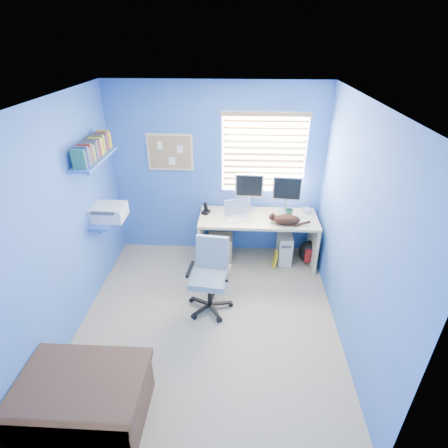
# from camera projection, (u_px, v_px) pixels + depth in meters

# --- Properties ---
(floor) EXTENTS (3.00, 3.20, 0.00)m
(floor) POSITION_uv_depth(u_px,v_px,m) (209.00, 319.00, 4.19)
(floor) COLOR tan
(floor) RESTS_ON ground
(ceiling) EXTENTS (3.00, 3.20, 0.00)m
(ceiling) POSITION_uv_depth(u_px,v_px,m) (202.00, 102.00, 2.97)
(ceiling) COLOR white
(ceiling) RESTS_ON wall_back
(wall_back) EXTENTS (3.00, 0.01, 2.50)m
(wall_back) POSITION_uv_depth(u_px,v_px,m) (217.00, 173.00, 4.98)
(wall_back) COLOR #3270C0
(wall_back) RESTS_ON ground
(wall_front) EXTENTS (3.00, 0.01, 2.50)m
(wall_front) POSITION_uv_depth(u_px,v_px,m) (181.00, 356.00, 2.18)
(wall_front) COLOR #3270C0
(wall_front) RESTS_ON ground
(wall_left) EXTENTS (0.01, 3.20, 2.50)m
(wall_left) POSITION_uv_depth(u_px,v_px,m) (63.00, 225.00, 3.65)
(wall_left) COLOR #3270C0
(wall_left) RESTS_ON ground
(wall_right) EXTENTS (0.01, 3.20, 2.50)m
(wall_right) POSITION_uv_depth(u_px,v_px,m) (354.00, 233.00, 3.51)
(wall_right) COLOR #3270C0
(wall_right) RESTS_ON ground
(desk) EXTENTS (1.65, 0.65, 0.74)m
(desk) POSITION_uv_depth(u_px,v_px,m) (257.00, 239.00, 5.08)
(desk) COLOR #CAB88C
(desk) RESTS_ON floor
(laptop) EXTENTS (0.39, 0.35, 0.22)m
(laptop) POSITION_uv_depth(u_px,v_px,m) (238.00, 211.00, 4.81)
(laptop) COLOR silver
(laptop) RESTS_ON desk
(monitor_left) EXTENTS (0.41, 0.14, 0.54)m
(monitor_left) POSITION_uv_depth(u_px,v_px,m) (249.00, 192.00, 5.00)
(monitor_left) COLOR silver
(monitor_left) RESTS_ON desk
(monitor_right) EXTENTS (0.41, 0.16, 0.54)m
(monitor_right) POSITION_uv_depth(u_px,v_px,m) (286.00, 195.00, 4.91)
(monitor_right) COLOR silver
(monitor_right) RESTS_ON desk
(phone) EXTENTS (0.13, 0.14, 0.17)m
(phone) POSITION_uv_depth(u_px,v_px,m) (206.00, 208.00, 4.95)
(phone) COLOR black
(phone) RESTS_ON desk
(mug) EXTENTS (0.10, 0.09, 0.10)m
(mug) POSITION_uv_depth(u_px,v_px,m) (289.00, 213.00, 4.90)
(mug) COLOR #22614A
(mug) RESTS_ON desk
(cd_spindle) EXTENTS (0.13, 0.13, 0.07)m
(cd_spindle) POSITION_uv_depth(u_px,v_px,m) (307.00, 211.00, 4.99)
(cd_spindle) COLOR silver
(cd_spindle) RESTS_ON desk
(cat) EXTENTS (0.40, 0.27, 0.13)m
(cat) POSITION_uv_depth(u_px,v_px,m) (287.00, 220.00, 4.69)
(cat) COLOR black
(cat) RESTS_ON desk
(tower_pc) EXTENTS (0.20, 0.44, 0.45)m
(tower_pc) POSITION_uv_depth(u_px,v_px,m) (284.00, 246.00, 5.18)
(tower_pc) COLOR beige
(tower_pc) RESTS_ON floor
(drawer_boxes) EXTENTS (0.35, 0.28, 0.41)m
(drawer_boxes) POSITION_uv_depth(u_px,v_px,m) (220.00, 248.00, 5.19)
(drawer_boxes) COLOR tan
(drawer_boxes) RESTS_ON floor
(yellow_book) EXTENTS (0.03, 0.17, 0.24)m
(yellow_book) POSITION_uv_depth(u_px,v_px,m) (275.00, 260.00, 5.07)
(yellow_book) COLOR yellow
(yellow_book) RESTS_ON floor
(backpack) EXTENTS (0.37, 0.33, 0.36)m
(backpack) POSITION_uv_depth(u_px,v_px,m) (309.00, 252.00, 5.13)
(backpack) COLOR black
(backpack) RESTS_ON floor
(bed_corner) EXTENTS (1.02, 0.72, 0.49)m
(bed_corner) POSITION_uv_depth(u_px,v_px,m) (84.00, 400.00, 3.01)
(bed_corner) COLOR #4B3422
(bed_corner) RESTS_ON floor
(office_chair) EXTENTS (0.58, 0.58, 0.91)m
(office_chair) POSITION_uv_depth(u_px,v_px,m) (210.00, 284.00, 4.23)
(office_chair) COLOR black
(office_chair) RESTS_ON floor
(window_blinds) EXTENTS (1.15, 0.05, 1.10)m
(window_blinds) POSITION_uv_depth(u_px,v_px,m) (264.00, 154.00, 4.77)
(window_blinds) COLOR white
(window_blinds) RESTS_ON ground
(corkboard) EXTENTS (0.64, 0.02, 0.52)m
(corkboard) POSITION_uv_depth(u_px,v_px,m) (170.00, 152.00, 4.84)
(corkboard) COLOR #CAB88C
(corkboard) RESTS_ON ground
(wall_shelves) EXTENTS (0.42, 0.90, 1.05)m
(wall_shelves) POSITION_uv_depth(u_px,v_px,m) (100.00, 182.00, 4.21)
(wall_shelves) COLOR blue
(wall_shelves) RESTS_ON ground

